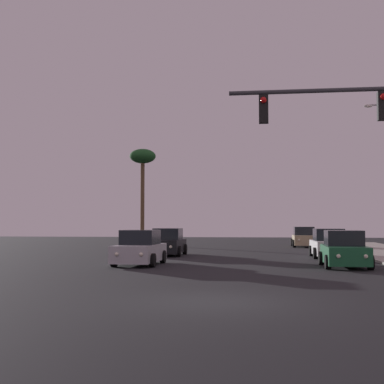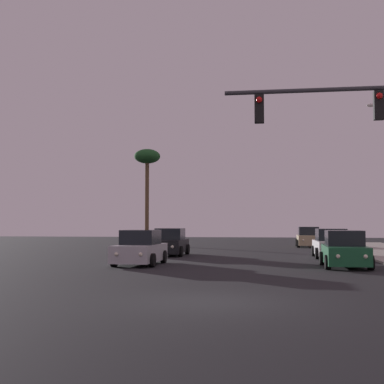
# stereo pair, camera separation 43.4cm
# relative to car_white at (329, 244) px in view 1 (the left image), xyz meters

# --- Properties ---
(ground_plane) EXTENTS (120.00, 120.00, 0.00)m
(ground_plane) POSITION_rel_car_white_xyz_m (-5.04, -18.15, -0.76)
(ground_plane) COLOR black
(car_white) EXTENTS (2.04, 4.33, 1.68)m
(car_white) POSITION_rel_car_white_xyz_m (0.00, 0.00, 0.00)
(car_white) COLOR silver
(car_white) RESTS_ON ground
(car_green) EXTENTS (2.04, 4.33, 1.68)m
(car_green) POSITION_rel_car_white_xyz_m (-0.13, -6.73, 0.00)
(car_green) COLOR #195933
(car_green) RESTS_ON ground
(car_black) EXTENTS (2.04, 4.32, 1.68)m
(car_black) POSITION_rel_car_white_xyz_m (-9.70, 0.84, 0.00)
(car_black) COLOR black
(car_black) RESTS_ON ground
(car_tan) EXTENTS (2.04, 4.31, 1.68)m
(car_tan) POSITION_rel_car_white_xyz_m (-0.36, 13.71, 0.00)
(car_tan) COLOR tan
(car_tan) RESTS_ON ground
(car_silver) EXTENTS (2.04, 4.33, 1.68)m
(car_silver) POSITION_rel_car_white_xyz_m (-9.74, -6.67, 0.00)
(car_silver) COLOR #B7B7BC
(car_silver) RESTS_ON ground
(palm_tree_far) EXTENTS (2.40, 2.40, 8.80)m
(palm_tree_far) POSITION_rel_car_white_xyz_m (-14.71, 15.85, 6.88)
(palm_tree_far) COLOR brown
(palm_tree_far) RESTS_ON ground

